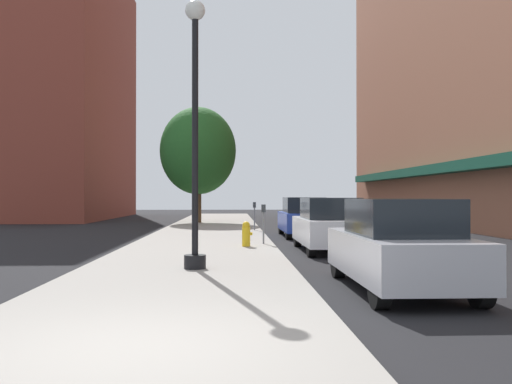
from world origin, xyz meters
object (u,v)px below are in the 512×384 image
(tree_near, at_px, (198,151))
(car_blue, at_px, (303,217))
(lamppost, at_px, (195,128))
(fire_hydrant, at_px, (246,234))
(parking_meter_far, at_px, (254,212))
(parking_meter_near, at_px, (263,219))
(car_silver, at_px, (399,246))
(car_white, at_px, (329,225))

(tree_near, bearing_deg, car_blue, -63.82)
(lamppost, height_order, tree_near, tree_near)
(fire_hydrant, height_order, car_blue, car_blue)
(parking_meter_far, distance_m, car_blue, 3.24)
(fire_hydrant, height_order, parking_meter_near, parking_meter_near)
(parking_meter_near, relative_size, tree_near, 0.19)
(tree_near, relative_size, car_blue, 1.62)
(car_silver, bearing_deg, tree_near, 104.36)
(fire_hydrant, height_order, tree_near, tree_near)
(lamppost, xyz_separation_m, parking_meter_near, (1.86, 6.16, -2.25))
(lamppost, relative_size, car_silver, 1.37)
(lamppost, relative_size, fire_hydrant, 7.47)
(tree_near, bearing_deg, lamppost, -86.66)
(lamppost, height_order, fire_hydrant, lamppost)
(car_blue, bearing_deg, tree_near, 115.23)
(fire_hydrant, xyz_separation_m, tree_near, (-2.50, 15.90, 3.93))
(fire_hydrant, bearing_deg, lamppost, -103.55)
(car_silver, relative_size, car_blue, 1.00)
(parking_meter_near, relative_size, car_silver, 0.30)
(parking_meter_far, relative_size, car_white, 0.30)
(parking_meter_near, bearing_deg, lamppost, -106.82)
(tree_near, height_order, car_silver, tree_near)
(parking_meter_near, height_order, car_white, car_white)
(car_silver, distance_m, car_blue, 13.18)
(lamppost, bearing_deg, parking_meter_near, 73.18)
(lamppost, relative_size, tree_near, 0.85)
(fire_hydrant, height_order, parking_meter_far, parking_meter_far)
(tree_near, xyz_separation_m, car_blue, (5.05, -10.26, -3.64))
(fire_hydrant, bearing_deg, parking_meter_near, 57.05)
(car_blue, bearing_deg, parking_meter_near, -113.46)
(fire_hydrant, xyz_separation_m, car_blue, (2.55, 5.63, 0.29))
(parking_meter_far, height_order, car_blue, car_blue)
(fire_hydrant, xyz_separation_m, car_silver, (2.55, -7.55, 0.29))
(tree_near, xyz_separation_m, car_white, (5.05, -16.40, -3.64))
(car_silver, bearing_deg, parking_meter_far, 99.27)
(fire_hydrant, bearing_deg, tree_near, 98.92)
(car_white, bearing_deg, car_silver, -92.09)
(parking_meter_near, height_order, tree_near, tree_near)
(car_white, relative_size, car_blue, 1.00)
(lamppost, relative_size, parking_meter_far, 4.50)
(tree_near, bearing_deg, parking_meter_far, -68.04)
(tree_near, relative_size, car_white, 1.62)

